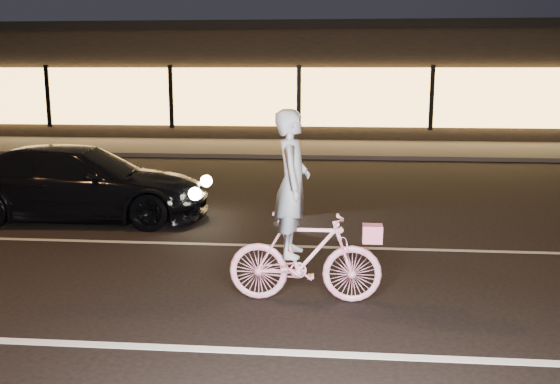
# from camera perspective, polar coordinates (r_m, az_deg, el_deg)

# --- Properties ---
(ground) EXTENTS (90.00, 90.00, 0.00)m
(ground) POSITION_cam_1_polar(r_m,az_deg,el_deg) (7.44, -5.58, -9.14)
(ground) COLOR black
(ground) RESTS_ON ground
(lane_stripe_near) EXTENTS (60.00, 0.12, 0.01)m
(lane_stripe_near) POSITION_cam_1_polar(r_m,az_deg,el_deg) (6.08, -8.29, -13.97)
(lane_stripe_near) COLOR silver
(lane_stripe_near) RESTS_ON ground
(lane_stripe_far) EXTENTS (60.00, 0.10, 0.01)m
(lane_stripe_far) POSITION_cam_1_polar(r_m,az_deg,el_deg) (9.31, -3.27, -4.86)
(lane_stripe_far) COLOR gray
(lane_stripe_far) RESTS_ON ground
(sidewalk) EXTENTS (30.00, 4.00, 0.12)m
(sidewalk) POSITION_cam_1_polar(r_m,az_deg,el_deg) (20.05, 1.39, 4.02)
(sidewalk) COLOR #383533
(sidewalk) RESTS_ON ground
(storefront) EXTENTS (25.40, 8.42, 4.20)m
(storefront) POSITION_cam_1_polar(r_m,az_deg,el_deg) (25.85, 2.33, 10.28)
(storefront) COLOR black
(storefront) RESTS_ON ground
(cyclist) EXTENTS (1.71, 0.59, 2.16)m
(cyclist) POSITION_cam_1_polar(r_m,az_deg,el_deg) (6.92, 1.99, -3.97)
(cyclist) COLOR #FF3A7E
(cyclist) RESTS_ON ground
(sedan) EXTENTS (4.48, 2.01, 1.28)m
(sedan) POSITION_cam_1_polar(r_m,az_deg,el_deg) (11.29, -17.79, 0.78)
(sedan) COLOR black
(sedan) RESTS_ON ground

